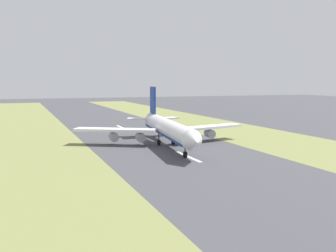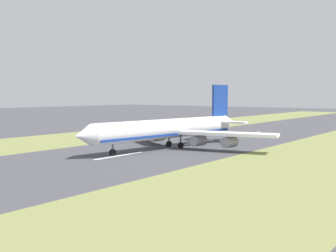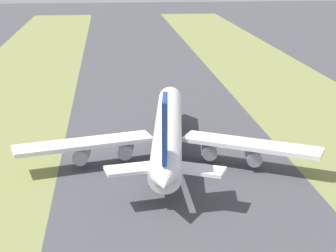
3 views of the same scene
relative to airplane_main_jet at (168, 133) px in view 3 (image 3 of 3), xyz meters
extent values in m
plane|color=#424247|center=(1.54, -3.11, -6.02)|extent=(800.00, 800.00, 0.00)
cube|color=silver|center=(1.54, -18.11, -6.01)|extent=(1.20, 18.00, 0.01)
cube|color=silver|center=(1.54, 21.89, -6.01)|extent=(1.20, 18.00, 0.01)
cylinder|color=white|center=(0.24, 1.89, 0.18)|extent=(13.09, 56.31, 6.00)
cone|color=white|center=(4.13, 32.14, 0.18)|extent=(6.47, 5.71, 5.88)
cone|color=white|center=(-3.71, -28.86, 0.98)|extent=(5.82, 6.60, 5.10)
cube|color=navy|center=(0.24, 1.89, -1.47)|extent=(12.51, 54.05, 0.70)
cube|color=white|center=(-18.03, -3.04, -0.72)|extent=(29.57, 13.15, 0.90)
cube|color=white|center=(16.68, -7.50, -0.72)|extent=(28.22, 19.43, 0.90)
cylinder|color=#93939E|center=(-9.19, -0.93, -3.17)|extent=(3.79, 5.17, 3.20)
cylinder|color=#93939E|center=(-18.57, -3.25, -3.17)|extent=(3.79, 5.17, 3.20)
cylinder|color=#93939E|center=(8.66, -3.22, -3.17)|extent=(3.79, 5.17, 3.20)
cylinder|color=#93939E|center=(17.14, -7.84, -3.17)|extent=(3.79, 5.17, 3.20)
cube|color=navy|center=(-3.07, -23.90, 8.68)|extent=(1.81, 8.04, 11.00)
cube|color=white|center=(-8.53, -23.20, 1.18)|extent=(10.64, 6.18, 0.60)
cube|color=white|center=(2.38, -24.60, 1.18)|extent=(10.92, 8.25, 0.60)
cylinder|color=#59595E|center=(2.96, 23.00, -3.52)|extent=(0.50, 0.50, 3.20)
cylinder|color=black|center=(2.96, 23.00, -5.12)|extent=(1.12, 1.90, 1.80)
cylinder|color=#59595E|center=(-2.72, -0.75, -3.52)|extent=(0.50, 0.50, 3.20)
cylinder|color=black|center=(-2.72, -0.75, -5.12)|extent=(1.12, 1.90, 1.80)
cylinder|color=#59595E|center=(2.44, -1.42, -3.52)|extent=(0.50, 0.50, 3.20)
cylinder|color=black|center=(2.44, -1.42, -5.12)|extent=(1.12, 1.90, 1.80)
camera|label=1|loc=(48.64, 127.57, 16.40)|focal=42.00mm
camera|label=2|loc=(-74.92, 97.51, 10.59)|focal=42.00mm
camera|label=3|loc=(-12.32, -115.13, 37.70)|focal=60.00mm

